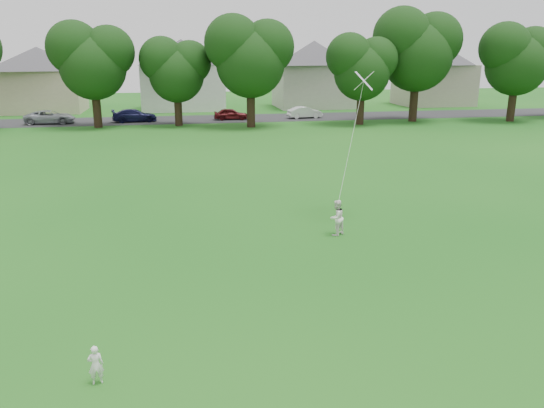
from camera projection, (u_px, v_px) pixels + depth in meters
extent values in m
plane|color=#135615|center=(218.00, 307.00, 14.60)|extent=(160.00, 160.00, 0.00)
cube|color=#2D2D30|center=(186.00, 119.00, 54.31)|extent=(90.00, 7.00, 0.01)
imported|color=white|center=(96.00, 365.00, 11.14)|extent=(0.36, 0.26, 0.89)
imported|color=white|center=(337.00, 218.00, 20.14)|extent=(0.85, 0.81, 1.38)
plane|color=silver|center=(364.00, 81.00, 21.07)|extent=(1.04, 1.19, 0.71)
cylinder|color=white|center=(351.00, 144.00, 20.56)|extent=(0.01, 0.01, 5.37)
cylinder|color=black|center=(97.00, 107.00, 48.26)|extent=(0.75, 0.75, 3.66)
cylinder|color=black|center=(178.00, 109.00, 49.50)|extent=(0.71, 0.71, 3.14)
cylinder|color=black|center=(251.00, 106.00, 48.50)|extent=(0.77, 0.77, 3.87)
cylinder|color=black|center=(360.00, 107.00, 50.32)|extent=(0.72, 0.72, 3.28)
cylinder|color=black|center=(414.00, 100.00, 52.47)|extent=(0.80, 0.80, 4.23)
cylinder|color=black|center=(512.00, 102.00, 52.58)|extent=(0.76, 0.76, 3.69)
imported|color=#92969F|center=(50.00, 117.00, 51.01)|extent=(4.63, 2.17, 1.28)
imported|color=#12133A|center=(134.00, 115.00, 52.35)|extent=(4.47, 2.19, 1.25)
imported|color=#541013|center=(231.00, 114.00, 53.97)|extent=(3.51, 1.58, 1.17)
imported|color=silver|center=(305.00, 112.00, 55.27)|extent=(3.73, 1.67, 1.19)
cube|color=beige|center=(41.00, 91.00, 60.42)|extent=(9.13, 6.93, 4.66)
pyramid|color=#464448|center=(36.00, 47.00, 59.06)|extent=(13.17, 13.17, 2.56)
cube|color=white|center=(183.00, 87.00, 63.04)|extent=(9.52, 7.20, 5.23)
pyramid|color=#464448|center=(181.00, 39.00, 61.51)|extent=(13.73, 13.73, 2.88)
cube|color=#BCB7A9|center=(313.00, 86.00, 65.75)|extent=(9.13, 7.59, 5.14)
pyramid|color=#464448|center=(314.00, 41.00, 64.24)|extent=(13.18, 13.18, 2.83)
cube|color=#B1A893|center=(433.00, 85.00, 68.46)|extent=(8.77, 7.11, 5.07)
pyramid|color=#464448|center=(437.00, 42.00, 66.97)|extent=(12.65, 12.65, 2.79)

